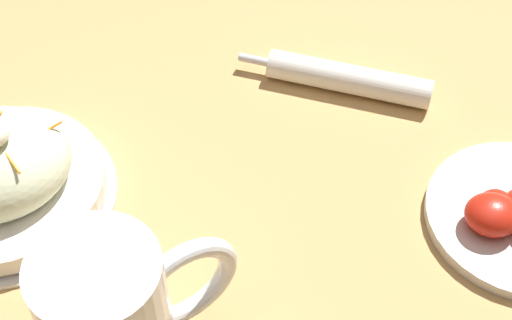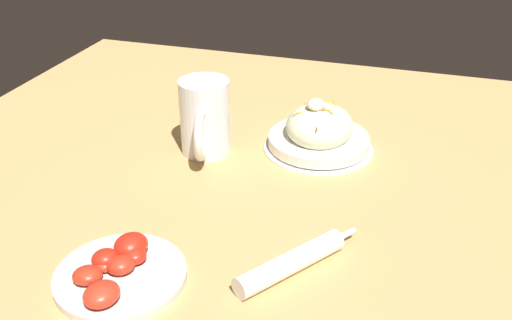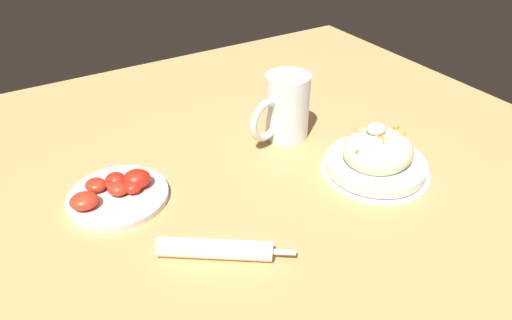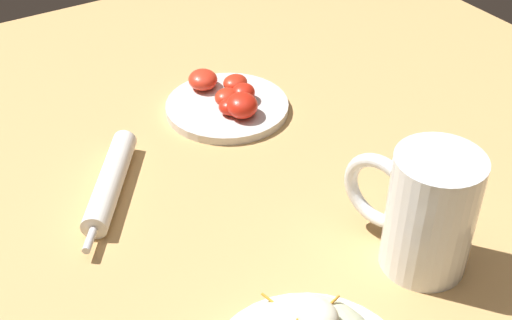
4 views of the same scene
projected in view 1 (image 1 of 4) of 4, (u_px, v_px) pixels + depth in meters
The scene contains 2 objects.
ground_plane at pixel (237, 180), 0.73m from camera, with size 1.43×1.43×0.00m, color tan.
napkin_roll at pixel (347, 79), 0.80m from camera, with size 0.19×0.14×0.03m.
Camera 1 is at (-0.13, -0.45, 0.56)m, focal length 51.81 mm.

